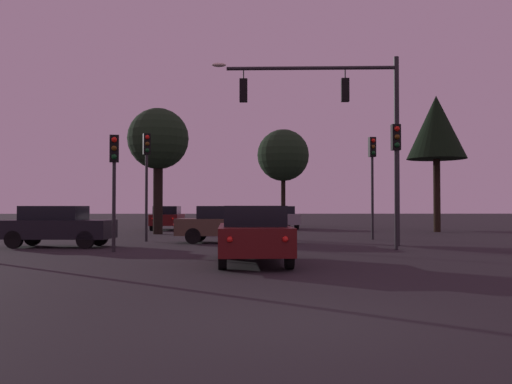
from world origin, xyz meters
TOP-DOWN VIEW (x-y plane):
  - ground_plane at (0.00, 24.50)m, footprint 168.00×168.00m
  - traffic_signal_mast_arm at (3.06, 14.13)m, footprint 7.21×0.63m
  - traffic_light_corner_left at (4.51, 12.01)m, footprint 0.31×0.36m
  - traffic_light_corner_right at (-4.95, 16.89)m, footprint 0.37×0.39m
  - traffic_light_median at (-5.06, 11.31)m, footprint 0.34×0.37m
  - traffic_light_far_side at (5.08, 18.00)m, footprint 0.34×0.37m
  - car_nearside_lane at (-0.53, 7.51)m, footprint 1.90×4.45m
  - car_crossing_left at (-1.29, 15.88)m, footprint 4.71×2.08m
  - car_crossing_right at (-7.68, 13.64)m, footprint 4.14×2.00m
  - car_far_lane at (-5.63, 28.67)m, footprint 1.80×4.03m
  - car_parked_lot at (1.72, 30.33)m, footprint 2.28×4.54m
  - tree_behind_sign at (2.31, 35.91)m, footprint 4.01×4.01m
  - tree_left_far at (10.62, 25.46)m, footprint 3.47×3.47m
  - tree_center_horizon at (-5.43, 23.30)m, footprint 3.33×3.33m

SIDE VIEW (x-z plane):
  - ground_plane at x=0.00m, z-range 0.00..0.00m
  - car_crossing_right at x=-7.68m, z-range 0.03..1.55m
  - car_far_lane at x=-5.63m, z-range 0.03..1.55m
  - car_parked_lot at x=1.72m, z-range 0.04..1.56m
  - car_nearside_lane at x=-0.53m, z-range 0.04..1.56m
  - car_crossing_left at x=-1.29m, z-range 0.04..1.56m
  - traffic_light_median at x=-5.06m, z-range 0.82..4.69m
  - traffic_light_corner_left at x=4.51m, z-range 0.91..5.26m
  - traffic_light_corner_right at x=-4.95m, z-range 0.95..5.60m
  - traffic_light_far_side at x=5.08m, z-range 0.95..5.61m
  - traffic_signal_mast_arm at x=3.06m, z-range 1.46..8.72m
  - tree_center_horizon at x=-5.43m, z-range 1.68..8.54m
  - tree_behind_sign at x=2.31m, z-range 1.71..9.18m
  - tree_left_far at x=10.62m, z-range 2.09..10.16m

